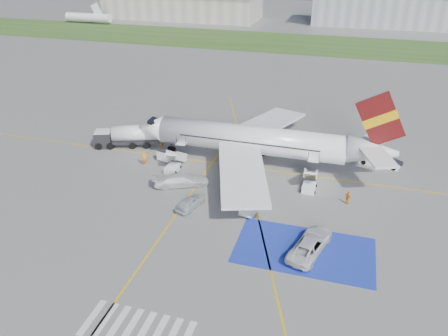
{
  "coord_description": "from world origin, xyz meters",
  "views": [
    {
      "loc": [
        12.14,
        -40.31,
        28.17
      ],
      "look_at": [
        -1.07,
        4.59,
        3.5
      ],
      "focal_mm": 35.0,
      "sensor_mm": 36.0,
      "label": 1
    }
  ],
  "objects_px": {
    "car_silver_a": "(190,202)",
    "van_white_a": "(311,242)",
    "car_silver_b": "(253,205)",
    "van_white_b": "(181,178)",
    "belt_loader": "(380,162)",
    "fuel_tanker": "(128,137)",
    "gpu_cart": "(165,156)",
    "airliner": "(261,141)"
  },
  "relations": [
    {
      "from": "car_silver_a",
      "to": "van_white_a",
      "type": "xyz_separation_m",
      "value": [
        14.45,
        -4.12,
        0.33
      ]
    },
    {
      "from": "van_white_b",
      "to": "gpu_cart",
      "type": "bearing_deg",
      "value": 13.83
    },
    {
      "from": "car_silver_a",
      "to": "gpu_cart",
      "type": "bearing_deg",
      "value": -37.47
    },
    {
      "from": "gpu_cart",
      "to": "van_white_b",
      "type": "distance_m",
      "value": 7.72
    },
    {
      "from": "fuel_tanker",
      "to": "belt_loader",
      "type": "xyz_separation_m",
      "value": [
        36.72,
        4.09,
        -0.96
      ]
    },
    {
      "from": "belt_loader",
      "to": "gpu_cart",
      "type": "bearing_deg",
      "value": -155.84
    },
    {
      "from": "fuel_tanker",
      "to": "van_white_b",
      "type": "xyz_separation_m",
      "value": [
        12.12,
        -9.15,
        -0.36
      ]
    },
    {
      "from": "car_silver_a",
      "to": "van_white_a",
      "type": "height_order",
      "value": "van_white_a"
    },
    {
      "from": "fuel_tanker",
      "to": "car_silver_a",
      "type": "distance_m",
      "value": 20.38
    },
    {
      "from": "gpu_cart",
      "to": "car_silver_a",
      "type": "relative_size",
      "value": 0.5
    },
    {
      "from": "fuel_tanker",
      "to": "belt_loader",
      "type": "relative_size",
      "value": 1.67
    },
    {
      "from": "gpu_cart",
      "to": "van_white_a",
      "type": "distance_m",
      "value": 26.66
    },
    {
      "from": "belt_loader",
      "to": "van_white_b",
      "type": "bearing_deg",
      "value": -141.36
    },
    {
      "from": "car_silver_a",
      "to": "van_white_a",
      "type": "distance_m",
      "value": 15.03
    },
    {
      "from": "van_white_b",
      "to": "belt_loader",
      "type": "bearing_deg",
      "value": -86.87
    },
    {
      "from": "car_silver_a",
      "to": "car_silver_b",
      "type": "height_order",
      "value": "car_silver_b"
    },
    {
      "from": "gpu_cart",
      "to": "car_silver_b",
      "type": "relative_size",
      "value": 0.48
    },
    {
      "from": "airliner",
      "to": "car_silver_b",
      "type": "height_order",
      "value": "airliner"
    },
    {
      "from": "belt_loader",
      "to": "van_white_a",
      "type": "xyz_separation_m",
      "value": [
        -7.2,
        -21.91,
        0.63
      ]
    },
    {
      "from": "airliner",
      "to": "van_white_a",
      "type": "xyz_separation_m",
      "value": [
        9.02,
        -17.89,
        -2.34
      ]
    },
    {
      "from": "car_silver_a",
      "to": "van_white_a",
      "type": "bearing_deg",
      "value": -179.91
    },
    {
      "from": "airliner",
      "to": "car_silver_a",
      "type": "relative_size",
      "value": 8.59
    },
    {
      "from": "car_silver_b",
      "to": "van_white_a",
      "type": "xyz_separation_m",
      "value": [
        7.25,
        -5.69,
        0.32
      ]
    },
    {
      "from": "belt_loader",
      "to": "van_white_a",
      "type": "relative_size",
      "value": 1.06
    },
    {
      "from": "van_white_b",
      "to": "airliner",
      "type": "bearing_deg",
      "value": -67.44
    },
    {
      "from": "gpu_cart",
      "to": "car_silver_a",
      "type": "height_order",
      "value": "gpu_cart"
    },
    {
      "from": "van_white_b",
      "to": "fuel_tanker",
      "type": "bearing_deg",
      "value": 27.82
    },
    {
      "from": "gpu_cart",
      "to": "van_white_b",
      "type": "xyz_separation_m",
      "value": [
        4.85,
        -6.0,
        0.3
      ]
    },
    {
      "from": "fuel_tanker",
      "to": "van_white_b",
      "type": "relative_size",
      "value": 1.9
    },
    {
      "from": "fuel_tanker",
      "to": "car_silver_b",
      "type": "xyz_separation_m",
      "value": [
        22.28,
        -12.14,
        -0.65
      ]
    },
    {
      "from": "car_silver_b",
      "to": "van_white_b",
      "type": "xyz_separation_m",
      "value": [
        -10.15,
        2.99,
        0.29
      ]
    },
    {
      "from": "van_white_a",
      "to": "van_white_b",
      "type": "relative_size",
      "value": 1.07
    },
    {
      "from": "airliner",
      "to": "van_white_b",
      "type": "relative_size",
      "value": 7.02
    },
    {
      "from": "gpu_cart",
      "to": "fuel_tanker",
      "type": "bearing_deg",
      "value": 170.05
    },
    {
      "from": "gpu_cart",
      "to": "airliner",
      "type": "bearing_deg",
      "value": 27.1
    },
    {
      "from": "belt_loader",
      "to": "van_white_b",
      "type": "distance_m",
      "value": 27.94
    },
    {
      "from": "airliner",
      "to": "van_white_a",
      "type": "relative_size",
      "value": 6.54
    },
    {
      "from": "car_silver_a",
      "to": "car_silver_b",
      "type": "bearing_deg",
      "value": -151.72
    },
    {
      "from": "van_white_a",
      "to": "car_silver_b",
      "type": "bearing_deg",
      "value": -22.27
    },
    {
      "from": "airliner",
      "to": "van_white_a",
      "type": "distance_m",
      "value": 20.17
    },
    {
      "from": "fuel_tanker",
      "to": "gpu_cart",
      "type": "relative_size",
      "value": 4.6
    },
    {
      "from": "car_silver_a",
      "to": "car_silver_b",
      "type": "xyz_separation_m",
      "value": [
        7.2,
        1.56,
        0.01
      ]
    }
  ]
}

